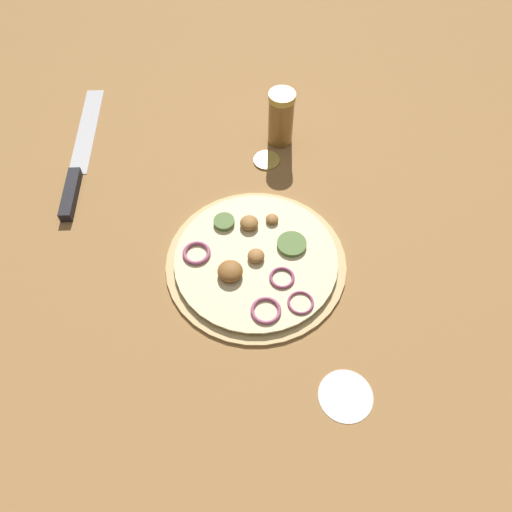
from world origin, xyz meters
TOP-DOWN VIEW (x-y plane):
  - ground_plane at (0.00, 0.00)m, footprint 3.00×3.00m
  - pizza at (0.00, 0.00)m, footprint 0.28×0.28m
  - knife at (0.27, 0.25)m, footprint 0.33×0.11m
  - spice_jar at (0.25, -0.12)m, footprint 0.05×0.05m
  - loose_cap at (0.20, -0.08)m, footprint 0.05×0.05m
  - flour_patch at (-0.23, -0.05)m, footprint 0.07×0.07m

SIDE VIEW (x-z plane):
  - ground_plane at x=0.00m, z-range 0.00..0.00m
  - flour_patch at x=-0.23m, z-range 0.00..0.00m
  - loose_cap at x=0.20m, z-range 0.00..0.01m
  - knife at x=0.27m, z-range 0.00..0.02m
  - pizza at x=0.00m, z-range -0.01..0.02m
  - spice_jar at x=0.25m, z-range 0.00..0.10m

